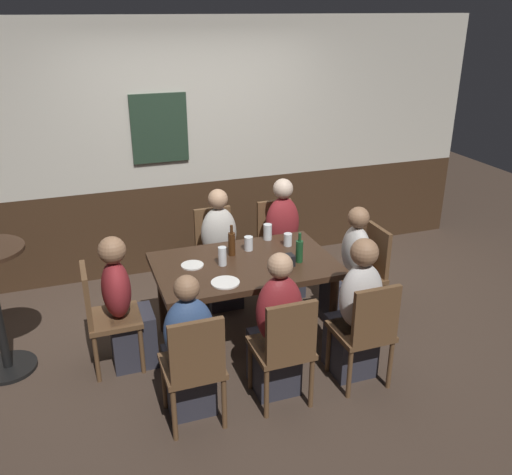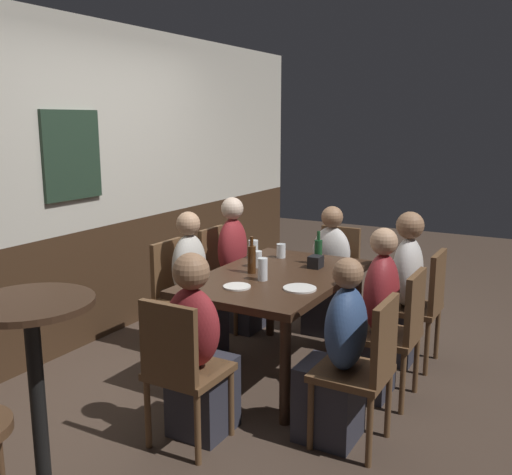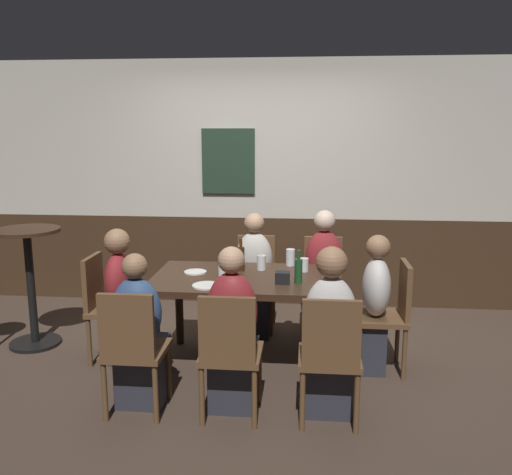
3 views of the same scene
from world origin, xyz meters
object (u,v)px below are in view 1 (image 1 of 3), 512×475
(chair_right_far, at_px, (278,240))
(beer_bottle_brown, at_px, (232,243))
(chair_mid_near, at_px, (285,346))
(plate_white_small, at_px, (192,265))
(person_right_near, at_px, (356,318))
(person_mid_near, at_px, (276,335))
(tumbler_short, at_px, (288,240))
(person_mid_far, at_px, (221,257))
(condiment_caddy, at_px, (287,260))
(dining_table, at_px, (245,272))
(person_left_near, at_px, (189,356))
(highball_clear, at_px, (249,244))
(person_head_west, at_px, (125,312))
(pint_glass_pale, at_px, (222,257))
(chair_left_near, at_px, (194,364))
(beer_glass_tall, at_px, (268,233))
(chair_head_west, at_px, (103,313))
(plate_white_large, at_px, (225,283))
(beer_bottle_green, at_px, (299,251))
(chair_right_near, at_px, (367,329))
(person_right_far, at_px, (284,246))
(person_head_east, at_px, (349,275))
(chair_head_east, at_px, (366,269))
(chair_mid_far, at_px, (216,248))

(chair_right_far, distance_m, beer_bottle_brown, 1.05)
(chair_mid_near, distance_m, plate_white_small, 1.08)
(person_right_near, bearing_deg, chair_mid_near, -165.92)
(person_mid_near, height_order, tumbler_short, person_mid_near)
(person_mid_far, relative_size, condiment_caddy, 10.29)
(condiment_caddy, bearing_deg, person_right_near, -58.60)
(dining_table, relative_size, person_left_near, 1.34)
(chair_mid_near, relative_size, highball_clear, 7.21)
(person_right_near, relative_size, beer_bottle_brown, 4.35)
(person_head_west, height_order, pint_glass_pale, person_head_west)
(tumbler_short, height_order, condiment_caddy, tumbler_short)
(person_mid_near, distance_m, plate_white_small, 0.94)
(chair_left_near, height_order, beer_glass_tall, beer_glass_tall)
(plate_white_small, bearing_deg, chair_head_west, -173.78)
(dining_table, height_order, pint_glass_pale, pint_glass_pale)
(person_head_west, relative_size, pint_glass_pale, 7.10)
(person_mid_far, distance_m, plate_white_large, 1.08)
(person_left_near, distance_m, beer_glass_tall, 1.53)
(chair_right_far, relative_size, beer_bottle_green, 3.47)
(person_mid_near, relative_size, condiment_caddy, 10.44)
(chair_right_far, distance_m, person_head_west, 1.85)
(person_right_near, bearing_deg, chair_right_near, -90.00)
(chair_head_west, bearing_deg, person_mid_near, -32.06)
(chair_head_west, distance_m, person_right_far, 1.93)
(beer_bottle_brown, bearing_deg, person_mid_near, -86.64)
(person_head_east, height_order, person_head_west, person_head_west)
(person_right_near, xyz_separation_m, pint_glass_pale, (-0.83, 0.73, 0.32))
(chair_head_east, bearing_deg, dining_table, 180.00)
(dining_table, distance_m, chair_head_east, 1.16)
(person_mid_far, bearing_deg, pint_glass_pale, -104.49)
(person_mid_far, height_order, person_head_west, person_mid_far)
(plate_white_small, distance_m, condiment_caddy, 0.76)
(chair_head_east, distance_m, chair_head_west, 2.29)
(chair_mid_near, height_order, chair_right_near, same)
(dining_table, height_order, chair_mid_far, chair_mid_far)
(person_right_near, relative_size, plate_white_small, 6.38)
(chair_head_east, xyz_separation_m, beer_bottle_brown, (-1.20, 0.18, 0.35))
(chair_head_east, bearing_deg, person_head_west, 180.00)
(chair_mid_near, relative_size, pint_glass_pale, 5.64)
(chair_right_near, bearing_deg, beer_glass_tall, 103.08)
(chair_right_near, bearing_deg, chair_right_far, 90.00)
(chair_mid_near, relative_size, chair_head_west, 1.00)
(person_mid_far, bearing_deg, chair_head_west, -147.96)
(plate_white_small, bearing_deg, pint_glass_pale, -15.38)
(chair_left_near, bearing_deg, person_head_west, 111.11)
(chair_head_west, relative_size, pint_glass_pale, 5.64)
(chair_head_east, xyz_separation_m, beer_bottle_green, (-0.72, -0.14, 0.34))
(person_head_west, bearing_deg, chair_right_far, 28.42)
(chair_right_near, relative_size, chair_right_far, 1.00)
(person_head_east, bearing_deg, highball_clear, 165.52)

